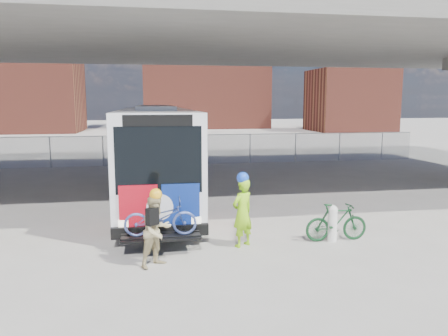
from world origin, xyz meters
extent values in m
plane|color=#9E9991|center=(0.00, 0.00, 0.00)|extent=(160.00, 160.00, 0.00)
cube|color=silver|center=(-2.00, 2.59, 1.95)|extent=(2.55, 12.00, 3.20)
cube|color=black|center=(-2.00, 3.09, 2.59)|extent=(2.61, 11.00, 1.28)
cube|color=black|center=(-2.00, -3.36, 2.33)|extent=(2.24, 0.12, 1.76)
cube|color=black|center=(-2.00, -3.36, 3.36)|extent=(1.78, 0.12, 0.30)
cube|color=black|center=(-2.00, -3.46, 0.45)|extent=(2.55, 0.20, 0.30)
cube|color=#AE0D1A|center=(-2.55, -3.43, 1.10)|extent=(1.00, 0.08, 1.20)
cube|color=navy|center=(-1.45, -3.43, 1.10)|extent=(1.00, 0.08, 1.20)
cylinder|color=silver|center=(-2.00, -3.45, 1.10)|extent=(0.70, 0.06, 0.70)
cube|color=gray|center=(-2.00, 2.59, 3.62)|extent=(1.28, 7.20, 0.14)
cube|color=black|center=(-2.00, -3.96, 0.45)|extent=(2.00, 0.70, 0.06)
cylinder|color=black|center=(-3.15, -1.81, 0.50)|extent=(0.30, 1.00, 1.00)
cylinder|color=black|center=(-0.85, -1.81, 0.50)|extent=(0.30, 1.00, 1.00)
cylinder|color=black|center=(-3.15, 6.79, 0.50)|extent=(0.30, 1.00, 1.00)
cylinder|color=black|center=(-0.85, 6.79, 0.50)|extent=(0.30, 1.00, 1.00)
cube|color=#AE0D1A|center=(-3.30, -1.21, 1.30)|extent=(0.06, 2.60, 1.70)
cube|color=navy|center=(-3.30, 0.39, 1.30)|extent=(0.06, 1.40, 1.70)
cube|color=#AE0D1A|center=(-0.70, -1.21, 1.30)|extent=(0.06, 2.60, 1.70)
cube|color=navy|center=(-0.70, 0.39, 1.30)|extent=(0.06, 1.40, 1.70)
imported|color=#445597|center=(-2.00, -3.96, 0.96)|extent=(1.84, 0.69, 0.96)
cube|color=#605E59|center=(0.00, 4.00, 6.75)|extent=(40.00, 16.00, 1.50)
cube|color=#605E59|center=(0.00, 4.00, 7.55)|extent=(40.00, 0.60, 0.80)
cylinder|color=gray|center=(-8.00, 12.00, 0.90)|extent=(0.06, 0.06, 1.80)
cylinder|color=gray|center=(-4.00, 12.00, 0.90)|extent=(0.06, 0.06, 1.80)
cylinder|color=gray|center=(0.00, 12.00, 0.90)|extent=(0.06, 0.06, 1.80)
cylinder|color=gray|center=(4.00, 12.00, 0.90)|extent=(0.06, 0.06, 1.80)
cylinder|color=gray|center=(8.00, 12.00, 0.90)|extent=(0.06, 0.06, 1.80)
cylinder|color=gray|center=(12.00, 12.00, 0.90)|extent=(0.06, 0.06, 1.80)
plane|color=gray|center=(0.00, 12.00, 0.90)|extent=(30.00, 0.00, 30.00)
cube|color=gray|center=(0.00, 12.00, 1.82)|extent=(30.00, 0.05, 0.04)
cube|color=brown|center=(-18.00, 45.00, 5.00)|extent=(14.00, 10.00, 10.00)
cube|color=brown|center=(6.00, 52.00, 6.00)|extent=(18.00, 12.00, 12.00)
cube|color=brown|center=(24.00, 40.00, 4.00)|extent=(10.00, 8.00, 8.00)
cylinder|color=brown|center=(14.00, 55.00, 12.50)|extent=(2.20, 2.20, 25.00)
cylinder|color=white|center=(2.71, -3.71, 0.45)|extent=(0.27, 0.27, 0.89)
sphere|color=white|center=(2.71, -3.71, 0.89)|extent=(0.27, 0.27, 0.27)
imported|color=#92DE17|center=(0.16, -3.71, 0.92)|extent=(0.80, 0.73, 1.84)
sphere|color=blue|center=(0.16, -3.71, 1.86)|extent=(0.32, 0.32, 0.32)
imported|color=tan|center=(-2.11, -4.76, 0.85)|extent=(1.04, 1.02, 1.70)
sphere|color=yellow|center=(-2.11, -4.76, 1.72)|extent=(0.29, 0.29, 0.29)
cube|color=black|center=(-2.20, -4.92, 1.25)|extent=(0.32, 0.30, 0.40)
imported|color=#144020|center=(2.83, -3.71, 0.53)|extent=(1.77, 0.52, 1.06)
camera|label=1|loc=(-2.21, -14.73, 3.83)|focal=35.00mm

